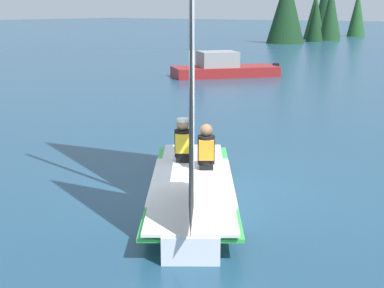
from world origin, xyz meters
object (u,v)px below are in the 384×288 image
at_px(sailboat_main, 192,141).
at_px(sailor_crew, 183,147).
at_px(motorboat_distant, 223,68).
at_px(sailor_helm, 206,154).

xyz_separation_m(sailboat_main, sailor_crew, (0.79, 0.79, -0.39)).
height_order(sailor_crew, motorboat_distant, sailor_crew).
xyz_separation_m(sailor_crew, motorboat_distant, (13.56, 7.93, -0.23)).
xyz_separation_m(sailor_helm, sailor_crew, (0.13, 0.61, 0.01)).
relative_size(sailboat_main, motorboat_distant, 1.25).
relative_size(sailor_crew, motorboat_distant, 0.24).
distance_m(sailboat_main, sailor_helm, 0.79).
bearing_deg(sailboat_main, sailor_crew, -170.79).
bearing_deg(motorboat_distant, sailor_crew, 70.07).
bearing_deg(motorboat_distant, sailboat_main, 71.03).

